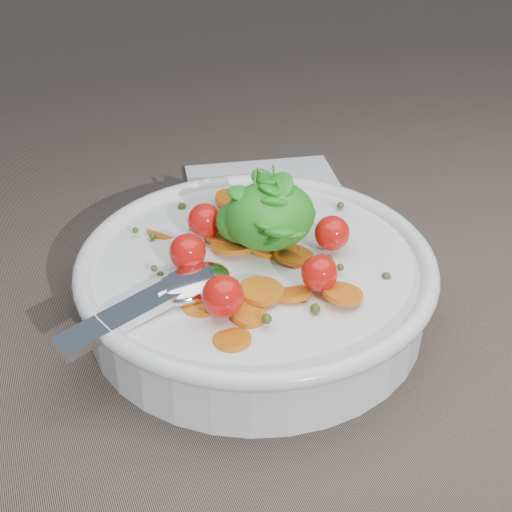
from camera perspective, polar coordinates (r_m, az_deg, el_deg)
name	(u,v)px	position (r m, az deg, el deg)	size (l,w,h in m)	color
ground	(273,291)	(0.58, 1.40, -2.86)	(6.00, 6.00, 0.00)	#6C5A4D
bowl	(256,280)	(0.54, -0.02, -1.97)	(0.29, 0.27, 0.12)	white
napkin	(267,192)	(0.72, 0.85, 5.16)	(0.15, 0.13, 0.01)	white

